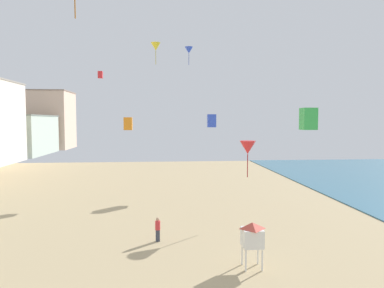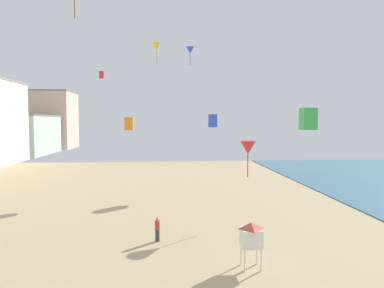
# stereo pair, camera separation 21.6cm
# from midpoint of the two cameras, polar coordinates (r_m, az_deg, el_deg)

# --- Properties ---
(boardwalk_hotel_distant) EXTENTS (11.80, 20.12, 9.48)m
(boardwalk_hotel_distant) POSITION_cam_midpoint_polar(r_m,az_deg,el_deg) (93.74, -25.34, 1.35)
(boardwalk_hotel_distant) COLOR #B7C6B2
(boardwalk_hotel_distant) RESTS_ON ground
(boardwalk_hotel_furthest) EXTENTS (14.16, 13.64, 16.59)m
(boardwalk_hotel_furthest) POSITION_cam_midpoint_polar(r_m,az_deg,el_deg) (110.75, -22.05, 3.60)
(boardwalk_hotel_furthest) COLOR beige
(boardwalk_hotel_furthest) RESTS_ON ground
(kite_flyer) EXTENTS (0.34, 0.34, 1.64)m
(kite_flyer) POSITION_cam_midpoint_polar(r_m,az_deg,el_deg) (24.56, -5.35, -13.31)
(kite_flyer) COLOR #383D4C
(kite_flyer) RESTS_ON ground
(lifeguard_stand) EXTENTS (1.10, 1.10, 2.55)m
(lifeguard_stand) POSITION_cam_midpoint_polar(r_m,az_deg,el_deg) (20.35, 9.81, -14.29)
(lifeguard_stand) COLOR white
(lifeguard_stand) RESTS_ON ground
(kite_red_delta) EXTENTS (1.33, 1.33, 3.02)m
(kite_red_delta) POSITION_cam_midpoint_polar(r_m,az_deg,el_deg) (29.34, 9.21, -0.57)
(kite_red_delta) COLOR red
(kite_green_box) EXTENTS (0.89, 0.89, 1.41)m
(kite_green_box) POSITION_cam_midpoint_polar(r_m,az_deg,el_deg) (23.87, 18.45, 3.86)
(kite_green_box) COLOR green
(kite_blue_delta) EXTENTS (1.08, 1.08, 2.46)m
(kite_blue_delta) POSITION_cam_midpoint_polar(r_m,az_deg,el_deg) (49.47, -0.18, 14.86)
(kite_blue_delta) COLOR blue
(kite_orange_box) EXTENTS (0.89, 0.89, 1.40)m
(kite_orange_box) POSITION_cam_midpoint_polar(r_m,az_deg,el_deg) (39.50, -9.96, 3.24)
(kite_orange_box) COLOR orange
(kite_yellow_delta) EXTENTS (0.87, 0.87, 1.98)m
(kite_yellow_delta) POSITION_cam_midpoint_polar(r_m,az_deg,el_deg) (33.81, -5.59, 15.33)
(kite_yellow_delta) COLOR yellow
(kite_blue_box) EXTENTS (0.98, 0.98, 1.53)m
(kite_blue_box) POSITION_cam_midpoint_polar(r_m,az_deg,el_deg) (42.09, 3.48, 3.76)
(kite_blue_box) COLOR blue
(kite_red_box) EXTENTS (0.58, 0.58, 0.91)m
(kite_red_box) POSITION_cam_midpoint_polar(r_m,az_deg,el_deg) (48.65, -14.22, 10.76)
(kite_red_box) COLOR red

